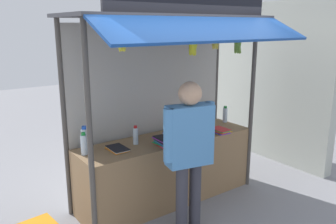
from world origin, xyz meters
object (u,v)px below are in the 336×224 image
(magazine_stack_far_right, at_px, (220,130))
(vendor_person, at_px, (189,145))
(water_bottle_far_left, at_px, (84,144))
(banana_bunch_rightmost, at_px, (215,42))
(banana_bunch_inner_left, at_px, (193,48))
(water_bottle_left, at_px, (225,115))
(magazine_stack_rear_center, at_px, (166,141))
(magazine_stack_mid_left, at_px, (118,148))
(magazine_stack_mid_right, at_px, (176,135))
(banana_bunch_inner_right, at_px, (122,44))
(water_bottle_front_right, at_px, (85,139))
(banana_bunch_leftmost, at_px, (238,47))
(water_bottle_back_right, at_px, (136,135))

(magazine_stack_far_right, bearing_deg, vendor_person, -150.99)
(water_bottle_far_left, xyz_separation_m, banana_bunch_rightmost, (1.49, -0.51, 1.11))
(magazine_stack_far_right, height_order, banana_bunch_inner_left, banana_bunch_inner_left)
(water_bottle_left, bearing_deg, magazine_stack_rear_center, -166.50)
(magazine_stack_mid_left, bearing_deg, magazine_stack_far_right, -8.20)
(magazine_stack_mid_right, distance_m, vendor_person, 0.87)
(water_bottle_far_left, xyz_separation_m, magazine_stack_mid_right, (1.23, -0.09, -0.09))
(water_bottle_far_left, bearing_deg, magazine_stack_far_right, -9.18)
(banana_bunch_rightmost, bearing_deg, banana_bunch_inner_left, 179.76)
(magazine_stack_mid_left, relative_size, banana_bunch_inner_right, 1.24)
(water_bottle_front_right, relative_size, water_bottle_left, 1.19)
(banana_bunch_leftmost, xyz_separation_m, banana_bunch_inner_right, (-1.63, -0.00, 0.08))
(water_bottle_left, relative_size, banana_bunch_leftmost, 0.74)
(magazine_stack_far_right, distance_m, banana_bunch_inner_right, 2.02)
(water_bottle_left, bearing_deg, water_bottle_front_right, 177.65)
(magazine_stack_mid_right, xyz_separation_m, magazine_stack_rear_center, (-0.29, -0.19, 0.02))
(water_bottle_left, distance_m, banana_bunch_rightmost, 1.46)
(magazine_stack_mid_left, height_order, banana_bunch_inner_left, banana_bunch_inner_left)
(magazine_stack_far_right, height_order, banana_bunch_leftmost, banana_bunch_leftmost)
(water_bottle_front_right, bearing_deg, magazine_stack_rear_center, -24.75)
(magazine_stack_far_right, relative_size, magazine_stack_mid_right, 0.93)
(banana_bunch_leftmost, relative_size, vendor_person, 0.20)
(magazine_stack_rear_center, bearing_deg, banana_bunch_rightmost, -22.61)
(magazine_stack_mid_left, xyz_separation_m, banana_bunch_inner_right, (-0.13, -0.43, 1.23))
(magazine_stack_far_right, bearing_deg, magazine_stack_rear_center, 179.24)
(water_bottle_left, xyz_separation_m, banana_bunch_inner_right, (-2.01, -0.54, 1.13))
(magazine_stack_far_right, height_order, magazine_stack_rear_center, magazine_stack_rear_center)
(water_bottle_far_left, xyz_separation_m, magazine_stack_mid_left, (0.38, -0.09, -0.11))
(banana_bunch_leftmost, bearing_deg, magazine_stack_mid_left, 164.14)
(water_bottle_front_right, relative_size, banana_bunch_rightmost, 1.11)
(water_bottle_back_right, relative_size, water_bottle_left, 0.94)
(magazine_stack_mid_left, height_order, banana_bunch_leftmost, banana_bunch_leftmost)
(magazine_stack_rear_center, xyz_separation_m, banana_bunch_inner_left, (0.20, -0.23, 1.13))
(water_bottle_left, height_order, banana_bunch_inner_left, banana_bunch_inner_left)
(magazine_stack_far_right, relative_size, banana_bunch_rightmost, 1.09)
(water_bottle_back_right, relative_size, magazine_stack_far_right, 0.81)
(water_bottle_far_left, distance_m, magazine_stack_far_right, 1.86)
(water_bottle_far_left, relative_size, magazine_stack_far_right, 0.90)
(water_bottle_far_left, height_order, magazine_stack_mid_left, water_bottle_far_left)
(banana_bunch_inner_left, bearing_deg, magazine_stack_rear_center, 132.15)
(water_bottle_left, relative_size, magazine_stack_rear_center, 0.74)
(water_bottle_left, relative_size, magazine_stack_far_right, 0.86)
(magazine_stack_far_right, relative_size, magazine_stack_mid_left, 0.98)
(vendor_person, bearing_deg, magazine_stack_mid_left, 132.80)
(magazine_stack_far_right, distance_m, magazine_stack_mid_right, 0.64)
(water_bottle_far_left, distance_m, banana_bunch_rightmost, 1.92)
(water_bottle_left, bearing_deg, vendor_person, -148.15)
(magazine_stack_rear_center, distance_m, magazine_stack_mid_left, 0.60)
(magazine_stack_mid_left, bearing_deg, banana_bunch_leftmost, -15.86)
(banana_bunch_rightmost, relative_size, banana_bunch_inner_left, 0.83)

